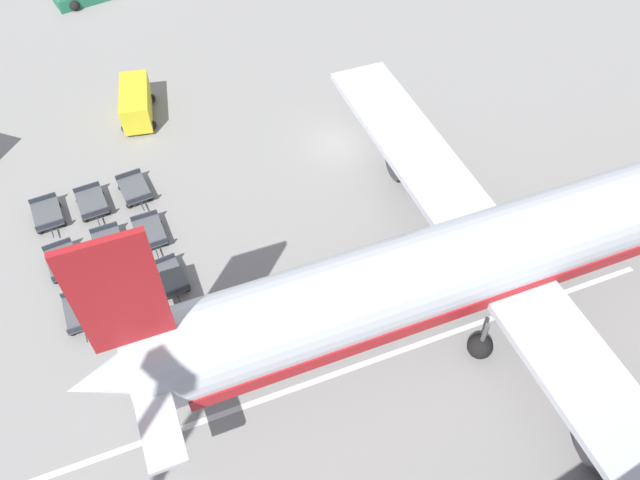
# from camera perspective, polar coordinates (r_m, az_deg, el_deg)

# --- Properties ---
(ground_plane) EXTENTS (500.00, 500.00, 0.00)m
(ground_plane) POSITION_cam_1_polar(r_m,az_deg,el_deg) (42.25, 2.20, 8.87)
(ground_plane) COLOR gray
(airplane) EXTENTS (36.02, 44.68, 11.86)m
(airplane) POSITION_cam_1_polar(r_m,az_deg,el_deg) (32.88, 17.71, -0.52)
(airplane) COLOR silver
(airplane) RESTS_ON ground_plane
(service_van) EXTENTS (5.01, 3.26, 2.17)m
(service_van) POSITION_cam_1_polar(r_m,az_deg,el_deg) (45.44, -16.47, 11.95)
(service_van) COLOR yellow
(service_van) RESTS_ON ground_plane
(baggage_dolly_row_near_col_a) EXTENTS (3.22, 1.82, 0.92)m
(baggage_dolly_row_near_col_a) POSITION_cam_1_polar(r_m,az_deg,el_deg) (40.22, -23.65, 2.14)
(baggage_dolly_row_near_col_a) COLOR #515459
(baggage_dolly_row_near_col_a) RESTS_ON ground_plane
(baggage_dolly_row_near_col_b) EXTENTS (3.20, 1.76, 0.92)m
(baggage_dolly_row_near_col_b) POSITION_cam_1_polar(r_m,az_deg,el_deg) (37.33, -22.44, -1.88)
(baggage_dolly_row_near_col_b) COLOR #515459
(baggage_dolly_row_near_col_b) RESTS_ON ground_plane
(baggage_dolly_row_near_col_c) EXTENTS (3.25, 1.90, 0.92)m
(baggage_dolly_row_near_col_c) POSITION_cam_1_polar(r_m,az_deg,el_deg) (34.84, -21.01, -6.18)
(baggage_dolly_row_near_col_c) COLOR #515459
(baggage_dolly_row_near_col_c) RESTS_ON ground_plane
(baggage_dolly_row_mid_a_col_a) EXTENTS (3.22, 1.81, 0.92)m
(baggage_dolly_row_mid_a_col_a) POSITION_cam_1_polar(r_m,az_deg,el_deg) (39.91, -20.12, 3.18)
(baggage_dolly_row_mid_a_col_a) COLOR #515459
(baggage_dolly_row_mid_a_col_a) RESTS_ON ground_plane
(baggage_dolly_row_mid_a_col_b) EXTENTS (3.24, 1.87, 0.92)m
(baggage_dolly_row_mid_a_col_b) POSITION_cam_1_polar(r_m,az_deg,el_deg) (37.24, -18.73, -0.47)
(baggage_dolly_row_mid_a_col_b) COLOR #515459
(baggage_dolly_row_mid_a_col_b) RESTS_ON ground_plane
(baggage_dolly_row_mid_a_col_c) EXTENTS (3.19, 1.74, 0.92)m
(baggage_dolly_row_mid_a_col_c) POSITION_cam_1_polar(r_m,az_deg,el_deg) (34.68, -17.36, -4.96)
(baggage_dolly_row_mid_a_col_c) COLOR #515459
(baggage_dolly_row_mid_a_col_c) RESTS_ON ground_plane
(baggage_dolly_row_mid_b_col_a) EXTENTS (3.20, 1.77, 0.92)m
(baggage_dolly_row_mid_b_col_a) POSITION_cam_1_polar(r_m,az_deg,el_deg) (39.95, -16.59, 4.44)
(baggage_dolly_row_mid_b_col_a) COLOR #515459
(baggage_dolly_row_mid_b_col_a) RESTS_ON ground_plane
(baggage_dolly_row_mid_b_col_b) EXTENTS (3.24, 1.88, 0.92)m
(baggage_dolly_row_mid_b_col_b) POSITION_cam_1_polar(r_m,az_deg,el_deg) (37.20, -15.29, 0.63)
(baggage_dolly_row_mid_b_col_b) COLOR #515459
(baggage_dolly_row_mid_b_col_b) RESTS_ON ground_plane
(baggage_dolly_row_mid_b_col_c) EXTENTS (3.19, 1.74, 0.92)m
(baggage_dolly_row_mid_b_col_c) POSITION_cam_1_polar(r_m,az_deg,el_deg) (34.78, -13.62, -3.46)
(baggage_dolly_row_mid_b_col_c) COLOR #515459
(baggage_dolly_row_mid_b_col_c) RESTS_ON ground_plane
(stand_guidance_stripe) EXTENTS (5.18, 33.13, 0.01)m
(stand_guidance_stripe) POSITION_cam_1_polar(r_m,az_deg,el_deg) (31.50, 3.46, -11.43)
(stand_guidance_stripe) COLOR white
(stand_guidance_stripe) RESTS_ON ground_plane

